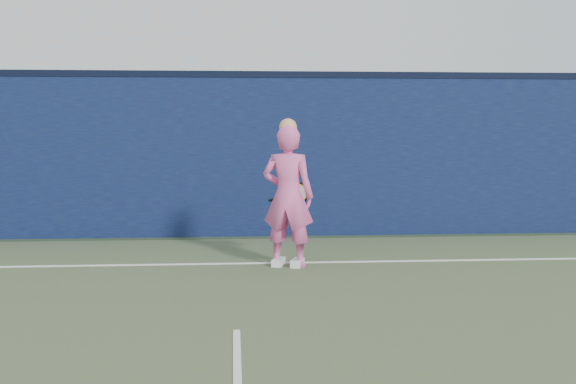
{
  "coord_description": "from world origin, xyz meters",
  "views": [
    {
      "loc": [
        -0.02,
        -5.03,
        1.75
      ],
      "look_at": [
        0.66,
        3.81,
        0.93
      ],
      "focal_mm": 45.0,
      "sensor_mm": 36.0,
      "label": 1
    }
  ],
  "objects": [
    {
      "name": "player",
      "position": [
        0.66,
        3.81,
        0.89
      ],
      "size": [
        0.74,
        0.6,
        1.84
      ],
      "rotation": [
        0.0,
        0.0,
        2.82
      ],
      "color": "pink",
      "rests_on": "ground"
    },
    {
      "name": "racket",
      "position": [
        0.78,
        4.2,
        0.87
      ],
      "size": [
        0.52,
        0.29,
        0.31
      ],
      "rotation": [
        0.0,
        0.0,
        -0.57
      ],
      "color": "black",
      "rests_on": "ground"
    },
    {
      "name": "wall_cap",
      "position": [
        0.0,
        6.5,
        2.55
      ],
      "size": [
        24.0,
        0.42,
        0.1
      ],
      "primitive_type": "cube",
      "color": "black",
      "rests_on": "backstop_wall"
    },
    {
      "name": "backstop_wall",
      "position": [
        0.0,
        6.5,
        1.25
      ],
      "size": [
        24.0,
        0.4,
        2.5
      ],
      "primitive_type": "cube",
      "color": "#0E103E",
      "rests_on": "ground"
    },
    {
      "name": "ground",
      "position": [
        0.0,
        0.0,
        0.0
      ],
      "size": [
        80.0,
        80.0,
        0.0
      ],
      "primitive_type": "plane",
      "color": "#2B3F26",
      "rests_on": "ground"
    }
  ]
}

